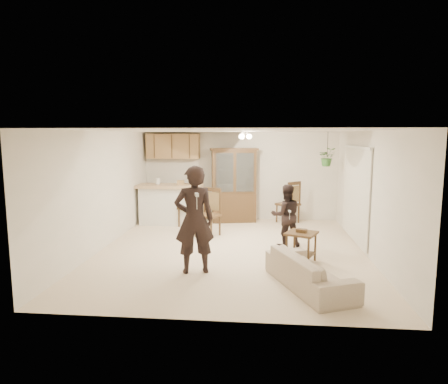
# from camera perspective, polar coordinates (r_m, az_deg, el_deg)

# --- Properties ---
(floor) EXTENTS (6.50, 6.50, 0.00)m
(floor) POSITION_cam_1_polar(r_m,az_deg,el_deg) (8.52, 1.07, -8.33)
(floor) COLOR beige
(floor) RESTS_ON ground
(ceiling) EXTENTS (5.50, 6.50, 0.02)m
(ceiling) POSITION_cam_1_polar(r_m,az_deg,el_deg) (8.17, 1.12, 8.74)
(ceiling) COLOR white
(ceiling) RESTS_ON wall_back
(wall_back) EXTENTS (5.50, 0.02, 2.50)m
(wall_back) POSITION_cam_1_polar(r_m,az_deg,el_deg) (11.47, 2.31, 2.31)
(wall_back) COLOR beige
(wall_back) RESTS_ON ground
(wall_front) EXTENTS (5.50, 0.02, 2.50)m
(wall_front) POSITION_cam_1_polar(r_m,az_deg,el_deg) (5.07, -1.66, -5.13)
(wall_front) COLOR beige
(wall_front) RESTS_ON ground
(wall_left) EXTENTS (0.02, 6.50, 2.50)m
(wall_left) POSITION_cam_1_polar(r_m,az_deg,el_deg) (8.89, -16.88, 0.26)
(wall_left) COLOR beige
(wall_left) RESTS_ON ground
(wall_right) EXTENTS (0.02, 6.50, 2.50)m
(wall_right) POSITION_cam_1_polar(r_m,az_deg,el_deg) (8.50, 19.91, -0.22)
(wall_right) COLOR beige
(wall_right) RESTS_ON ground
(breakfast_bar) EXTENTS (1.60, 0.55, 1.00)m
(breakfast_bar) POSITION_cam_1_polar(r_m,az_deg,el_deg) (10.95, -7.69, -2.00)
(breakfast_bar) COLOR silver
(breakfast_bar) RESTS_ON floor
(bar_top) EXTENTS (1.75, 0.70, 0.08)m
(bar_top) POSITION_cam_1_polar(r_m,az_deg,el_deg) (10.87, -7.75, 0.85)
(bar_top) COLOR tan
(bar_top) RESTS_ON breakfast_bar
(upper_cabinets) EXTENTS (1.50, 0.34, 0.70)m
(upper_cabinets) POSITION_cam_1_polar(r_m,az_deg,el_deg) (11.50, -7.28, 6.51)
(upper_cabinets) COLOR #9A7543
(upper_cabinets) RESTS_ON wall_back
(vertical_blinds) EXTENTS (0.06, 2.30, 2.10)m
(vertical_blinds) POSITION_cam_1_polar(r_m,az_deg,el_deg) (9.38, 18.27, -0.33)
(vertical_blinds) COLOR beige
(vertical_blinds) RESTS_ON wall_right
(ceiling_fixture) EXTENTS (0.36, 0.36, 0.20)m
(ceiling_fixture) POSITION_cam_1_polar(r_m,az_deg,el_deg) (9.35, 2.90, 8.04)
(ceiling_fixture) COLOR #FFE5BF
(ceiling_fixture) RESTS_ON ceiling
(hanging_plant) EXTENTS (0.43, 0.37, 0.48)m
(hanging_plant) POSITION_cam_1_polar(r_m,az_deg,el_deg) (10.70, 14.52, 4.86)
(hanging_plant) COLOR #285D25
(hanging_plant) RESTS_ON ceiling
(plant_cord) EXTENTS (0.01, 0.01, 0.65)m
(plant_cord) POSITION_cam_1_polar(r_m,az_deg,el_deg) (10.68, 14.58, 6.60)
(plant_cord) COLOR #2A231E
(plant_cord) RESTS_ON ceiling
(sofa) EXTENTS (1.40, 2.01, 0.73)m
(sofa) POSITION_cam_1_polar(r_m,az_deg,el_deg) (6.58, 12.09, -10.18)
(sofa) COLOR beige
(sofa) RESTS_ON floor
(adult) EXTENTS (0.75, 0.59, 1.80)m
(adult) POSITION_cam_1_polar(r_m,az_deg,el_deg) (7.00, -4.26, -4.37)
(adult) COLOR black
(adult) RESTS_ON floor
(child) EXTENTS (0.73, 0.62, 1.35)m
(child) POSITION_cam_1_polar(r_m,az_deg,el_deg) (8.80, 8.84, -3.36)
(child) COLOR black
(child) RESTS_ON floor
(china_hutch) EXTENTS (1.38, 0.74, 2.06)m
(china_hutch) POSITION_cam_1_polar(r_m,az_deg,el_deg) (11.11, 1.40, 0.91)
(china_hutch) COLOR #342213
(china_hutch) RESTS_ON floor
(side_table) EXTENTS (0.70, 0.70, 0.65)m
(side_table) POSITION_cam_1_polar(r_m,az_deg,el_deg) (7.83, 10.96, -7.66)
(side_table) COLOR #342213
(side_table) RESTS_ON floor
(chair_bar) EXTENTS (0.60, 0.60, 1.12)m
(chair_bar) POSITION_cam_1_polar(r_m,az_deg,el_deg) (10.73, -5.00, -3.18)
(chair_bar) COLOR #342213
(chair_bar) RESTS_ON floor
(chair_hutch_left) EXTENTS (0.67, 0.67, 1.15)m
(chair_hutch_left) POSITION_cam_1_polar(r_m,az_deg,el_deg) (9.60, -2.32, -4.43)
(chair_hutch_left) COLOR #342213
(chair_hutch_left) RESTS_ON floor
(chair_hutch_right) EXTENTS (0.73, 0.73, 1.17)m
(chair_hutch_right) POSITION_cam_1_polar(r_m,az_deg,el_deg) (11.21, 9.09, -2.69)
(chair_hutch_right) COLOR #342213
(chair_hutch_right) RESTS_ON floor
(controller_adult) EXTENTS (0.09, 0.17, 0.05)m
(controller_adult) POSITION_cam_1_polar(r_m,az_deg,el_deg) (6.46, -3.91, -0.39)
(controller_adult) COLOR white
(controller_adult) RESTS_ON adult
(controller_child) EXTENTS (0.06, 0.12, 0.04)m
(controller_child) POSITION_cam_1_polar(r_m,az_deg,el_deg) (8.46, 9.36, -2.73)
(controller_child) COLOR white
(controller_child) RESTS_ON child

